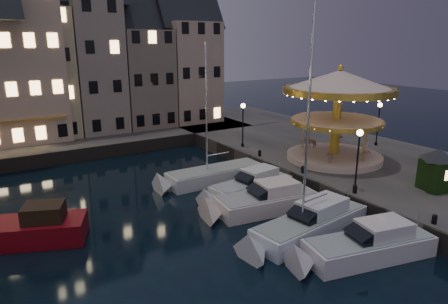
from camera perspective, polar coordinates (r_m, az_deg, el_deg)
ground at (r=23.97m, az=8.38°, el=-12.14°), size 160.00×160.00×0.00m
quay_east at (r=37.12m, az=18.98°, el=-1.63°), size 16.00×56.00×1.30m
quay_north at (r=45.57m, az=-23.64°, el=1.00°), size 44.00×12.00×1.30m
quaywall_e at (r=31.51m, az=9.70°, el=-4.00°), size 0.15×44.00×1.30m
quaywall_n at (r=40.17m, az=-19.46°, el=-0.40°), size 48.00×0.15×1.30m
streetlamp_b at (r=28.09m, az=18.63°, el=0.17°), size 0.44×0.44×4.17m
streetlamp_c at (r=37.80m, az=2.72°, el=4.77°), size 0.44×0.44×4.17m
streetlamp_d at (r=41.03m, az=21.23°, el=4.59°), size 0.44×0.44×4.17m
bollard_a at (r=25.23m, az=27.86°, el=-8.41°), size 0.30×0.30×0.57m
bollard_b at (r=28.06m, az=18.21°, el=-4.99°), size 0.30×0.30×0.57m
bollard_c at (r=31.25m, az=11.21°, el=-2.40°), size 0.30×0.30×0.57m
bollard_d at (r=35.25m, az=5.11°, el=-0.10°), size 0.30×0.30×0.57m
townhouse_nc at (r=46.40m, az=-25.14°, el=11.29°), size 6.82×8.00×14.80m
townhouse_nd at (r=47.47m, az=-18.20°, el=12.63°), size 5.50×8.00×15.80m
townhouse_ne at (r=49.19m, az=-11.79°, el=11.39°), size 6.16×8.00×12.80m
townhouse_nf at (r=51.60m, az=-5.39°, el=12.38°), size 6.82×8.00×13.80m
motorboat_b at (r=22.67m, az=19.19°, el=-12.79°), size 8.08×3.90×2.15m
motorboat_c at (r=24.18m, az=11.70°, el=-10.25°), size 9.13×3.37×12.07m
motorboat_d at (r=27.12m, az=5.32°, el=-7.14°), size 8.03×3.57×2.15m
motorboat_e at (r=29.50m, az=3.34°, el=-5.18°), size 7.64×2.94×2.15m
motorboat_f at (r=32.33m, az=-2.08°, el=-3.49°), size 9.15×2.44×12.20m
red_fishing_boat at (r=25.71m, az=-26.99°, el=-10.06°), size 7.70×5.05×5.89m
carousel at (r=34.34m, az=16.03°, el=7.40°), size 9.12×9.12×7.98m
ticket_kiosk at (r=30.34m, az=28.30°, el=-1.31°), size 2.79×2.79×3.27m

